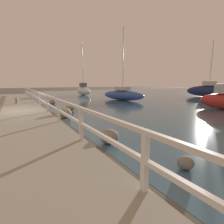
{
  "coord_description": "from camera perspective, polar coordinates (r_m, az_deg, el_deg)",
  "views": [
    {
      "loc": [
        -0.14,
        -12.3,
        2.0
      ],
      "look_at": [
        5.57,
        -2.3,
        0.04
      ],
      "focal_mm": 28.0,
      "sensor_mm": 36.0,
      "label": 1
    }
  ],
  "objects": [
    {
      "name": "ground_plane",
      "position": [
        12.46,
        -28.67,
        -0.78
      ],
      "size": [
        120.0,
        120.0,
        0.0
      ],
      "primitive_type": "plane",
      "color": "#4C473D"
    },
    {
      "name": "dock_walkway",
      "position": [
        12.44,
        -28.72,
        -0.19
      ],
      "size": [
        3.4,
        36.0,
        0.26
      ],
      "color": "gray",
      "rests_on": "ground"
    },
    {
      "name": "railing",
      "position": [
        12.47,
        -21.66,
        4.19
      ],
      "size": [
        0.1,
        32.5,
        1.02
      ],
      "color": "white",
      "rests_on": "dock_walkway"
    },
    {
      "name": "boulder_upstream",
      "position": [
        18.0,
        -18.96,
        3.34
      ],
      "size": [
        0.49,
        0.44,
        0.37
      ],
      "color": "#666056",
      "rests_on": "ground"
    },
    {
      "name": "boulder_far_strip",
      "position": [
        5.83,
        -0.89,
        -7.96
      ],
      "size": [
        0.63,
        0.57,
        0.47
      ],
      "color": "slate",
      "rests_on": "ground"
    },
    {
      "name": "boulder_mid_strip",
      "position": [
        4.56,
        22.92,
        -15.03
      ],
      "size": [
        0.41,
        0.37,
        0.31
      ],
      "color": "#666056",
      "rests_on": "ground"
    },
    {
      "name": "boulder_water_edge",
      "position": [
        10.29,
        -15.17,
        -0.28
      ],
      "size": [
        0.76,
        0.69,
        0.57
      ],
      "color": "gray",
      "rests_on": "ground"
    },
    {
      "name": "boulder_downstream",
      "position": [
        17.03,
        -18.81,
        3.15
      ],
      "size": [
        0.59,
        0.54,
        0.45
      ],
      "color": "slate",
      "rests_on": "ground"
    },
    {
      "name": "boulder_near_dock",
      "position": [
        12.65,
        -13.61,
        1.32
      ],
      "size": [
        0.61,
        0.55,
        0.45
      ],
      "color": "slate",
      "rests_on": "ground"
    },
    {
      "name": "mooring_bollard",
      "position": [
        16.57,
        -28.74,
        3.32
      ],
      "size": [
        0.22,
        0.22,
        0.51
      ],
      "color": "gray",
      "rests_on": "dock_walkway"
    },
    {
      "name": "sailboat_white",
      "position": [
        27.89,
        -9.35,
        7.0
      ],
      "size": [
        1.26,
        4.66,
        7.94
      ],
      "rotation": [
        0.0,
        0.0,
        0.05
      ],
      "color": "white",
      "rests_on": "water_surface"
    },
    {
      "name": "sailboat_navy",
      "position": [
        27.92,
        29.09,
        6.16
      ],
      "size": [
        3.42,
        5.68,
        7.6
      ],
      "rotation": [
        0.0,
        0.0,
        0.43
      ],
      "color": "#192347",
      "rests_on": "water_surface"
    },
    {
      "name": "sailboat_blue",
      "position": [
        19.73,
        3.52,
        5.66
      ],
      "size": [
        3.12,
        5.77,
        7.77
      ],
      "rotation": [
        0.0,
        0.0,
        0.3
      ],
      "color": "#2D4C9E",
      "rests_on": "water_surface"
    }
  ]
}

